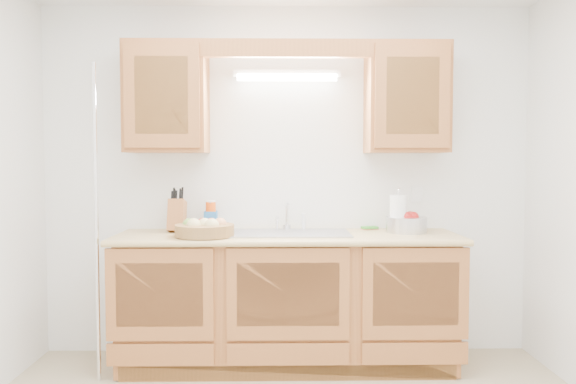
{
  "coord_description": "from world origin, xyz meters",
  "views": [
    {
      "loc": [
        -0.05,
        -2.58,
        1.38
      ],
      "look_at": [
        -0.0,
        0.85,
        1.2
      ],
      "focal_mm": 35.0,
      "sensor_mm": 36.0,
      "label": 1
    }
  ],
  "objects_px": {
    "knife_block": "(177,215)",
    "paper_towel": "(398,214)",
    "apple_bowl": "(407,223)",
    "fruit_basket": "(205,229)"
  },
  "relations": [
    {
      "from": "knife_block",
      "to": "paper_towel",
      "type": "height_order",
      "value": "knife_block"
    },
    {
      "from": "knife_block",
      "to": "apple_bowl",
      "type": "bearing_deg",
      "value": -0.97
    },
    {
      "from": "knife_block",
      "to": "paper_towel",
      "type": "bearing_deg",
      "value": -1.03
    },
    {
      "from": "fruit_basket",
      "to": "paper_towel",
      "type": "relative_size",
      "value": 1.56
    },
    {
      "from": "knife_block",
      "to": "fruit_basket",
      "type": "bearing_deg",
      "value": -48.03
    },
    {
      "from": "fruit_basket",
      "to": "apple_bowl",
      "type": "relative_size",
      "value": 1.47
    },
    {
      "from": "paper_towel",
      "to": "apple_bowl",
      "type": "distance_m",
      "value": 0.09
    },
    {
      "from": "knife_block",
      "to": "paper_towel",
      "type": "xyz_separation_m",
      "value": [
        1.53,
        -0.07,
        0.01
      ]
    },
    {
      "from": "paper_towel",
      "to": "apple_bowl",
      "type": "xyz_separation_m",
      "value": [
        0.06,
        -0.0,
        -0.06
      ]
    },
    {
      "from": "knife_block",
      "to": "apple_bowl",
      "type": "xyz_separation_m",
      "value": [
        1.59,
        -0.07,
        -0.05
      ]
    }
  ]
}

